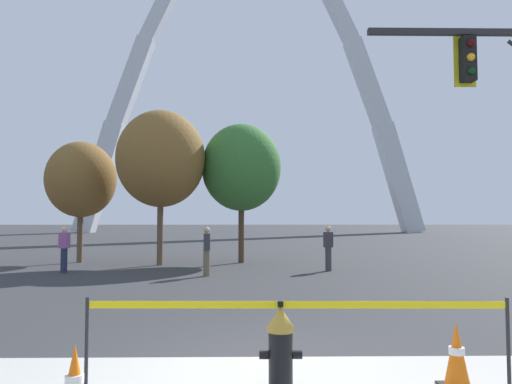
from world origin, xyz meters
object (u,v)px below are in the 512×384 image
at_px(fire_hydrant, 281,350).
at_px(pedestrian_walking_left, 64,249).
at_px(traffic_cone_mid_sidewalk, 457,356).
at_px(pedestrian_standing_center, 207,251).
at_px(monument_arch, 249,89).
at_px(pedestrian_walking_right, 328,248).

xyz_separation_m(fire_hydrant, pedestrian_walking_left, (-6.70, 11.17, 0.35)).
bearing_deg(traffic_cone_mid_sidewalk, pedestrian_standing_center, 110.12).
xyz_separation_m(traffic_cone_mid_sidewalk, pedestrian_walking_left, (-8.67, 11.03, 0.46)).
distance_m(monument_arch, pedestrian_walking_right, 46.44).
bearing_deg(pedestrian_walking_right, pedestrian_standing_center, -161.44).
bearing_deg(monument_arch, traffic_cone_mid_sidewalk, -87.67).
xyz_separation_m(traffic_cone_mid_sidewalk, pedestrian_walking_right, (0.53, 11.43, 0.46)).
distance_m(pedestrian_walking_left, pedestrian_standing_center, 5.09).
bearing_deg(pedestrian_standing_center, traffic_cone_mid_sidewalk, -69.88).
bearing_deg(pedestrian_walking_right, monument_arch, 93.66).
bearing_deg(pedestrian_walking_left, pedestrian_standing_center, -11.42).
height_order(monument_arch, pedestrian_standing_center, monument_arch).
relative_size(pedestrian_standing_center, pedestrian_walking_right, 1.00).
relative_size(fire_hydrant, monument_arch, 0.02).
xyz_separation_m(monument_arch, pedestrian_walking_right, (2.74, -42.85, -17.69)).
distance_m(traffic_cone_mid_sidewalk, pedestrian_walking_right, 11.46).
relative_size(fire_hydrant, pedestrian_standing_center, 0.62).
bearing_deg(traffic_cone_mid_sidewalk, pedestrian_walking_left, 128.15).
bearing_deg(pedestrian_walking_right, pedestrian_walking_left, -177.50).
bearing_deg(traffic_cone_mid_sidewalk, pedestrian_walking_right, 87.37).
height_order(pedestrian_walking_left, pedestrian_walking_right, same).
xyz_separation_m(traffic_cone_mid_sidewalk, pedestrian_standing_center, (-3.67, 10.02, 0.46)).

